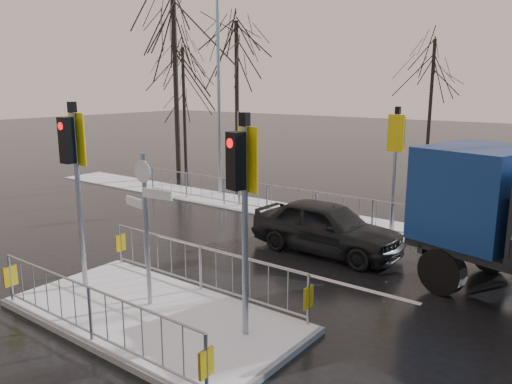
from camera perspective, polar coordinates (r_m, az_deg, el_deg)
The scene contains 11 objects.
ground at distance 10.30m, azimuth -11.69°, elevation -13.95°, with size 120.00×120.00×0.00m, color black.
snow_verge at distance 16.83m, azimuth 10.80°, elevation -3.47°, with size 30.00×2.00×0.04m, color white.
lane_markings at distance 10.11m, azimuth -13.15°, elevation -14.52°, with size 8.00×11.38×0.01m.
traffic_island at distance 10.15m, azimuth -11.79°, elevation -11.92°, with size 6.00×3.04×4.15m.
far_kerb_fixtures at distance 16.02m, azimuth 11.07°, elevation -0.59°, with size 18.00×0.65×3.83m.
car_far_lane at distance 13.69m, azimuth 8.04°, elevation -3.97°, with size 1.69×4.20×1.43m, color black.
tree_near_a at distance 24.50m, azimuth -9.27°, elevation 15.78°, with size 4.75×4.75×8.97m.
tree_near_b at distance 23.87m, azimuth -2.22°, elevation 13.71°, with size 4.00×4.00×7.55m.
tree_near_c at distance 27.63m, azimuth -8.28°, elevation 12.04°, with size 3.50×3.50×6.61m.
tree_far_a at distance 29.44m, azimuth 19.50°, elevation 12.12°, with size 3.75×3.75×7.08m.
street_lamp_left at distance 20.56m, azimuth -4.13°, elevation 12.12°, with size 1.25×0.18×8.20m.
Camera 1 is at (7.06, -6.01, 4.48)m, focal length 35.00 mm.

